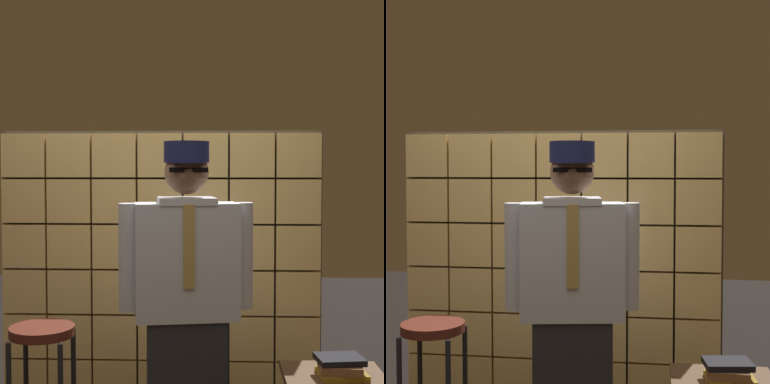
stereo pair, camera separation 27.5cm
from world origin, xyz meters
TOP-DOWN VIEW (x-y plane):
  - glass_block_wall at (0.00, 1.37)m, footprint 2.19×0.10m
  - standing_person at (0.23, 0.38)m, footprint 0.70×0.33m
  - bar_stool at (-0.53, 0.42)m, footprint 0.34×0.34m
  - book_stack at (1.02, 0.39)m, footprint 0.26×0.21m

SIDE VIEW (x-z plane):
  - bar_stool at x=-0.53m, z-range 0.19..0.97m
  - book_stack at x=1.02m, z-range 0.54..0.65m
  - standing_person at x=0.23m, z-range 0.04..1.78m
  - glass_block_wall at x=0.00m, z-range -0.02..1.86m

